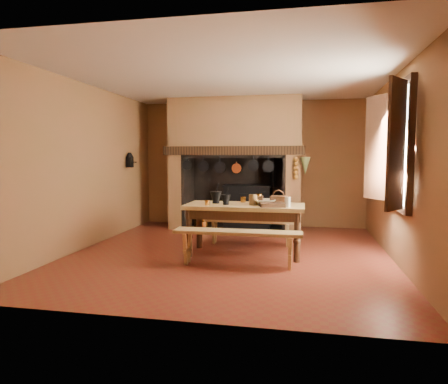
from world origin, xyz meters
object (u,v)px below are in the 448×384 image
(work_table, at_px, (245,212))
(coffee_grinder, at_px, (259,199))
(iron_range, at_px, (248,206))
(bench_front, at_px, (237,240))
(mixing_bowl, at_px, (264,202))
(wicker_basket, at_px, (278,200))

(work_table, height_order, coffee_grinder, coffee_grinder)
(iron_range, relative_size, bench_front, 0.88)
(iron_range, height_order, work_table, iron_range)
(work_table, distance_m, bench_front, 0.76)
(iron_range, distance_m, mixing_bowl, 2.58)
(coffee_grinder, bearing_deg, work_table, -155.25)
(mixing_bowl, bearing_deg, wicker_basket, 21.75)
(work_table, xyz_separation_m, wicker_basket, (0.52, 0.10, 0.20))
(work_table, bearing_deg, mixing_bowl, 1.94)
(iron_range, xyz_separation_m, work_table, (0.29, -2.49, 0.20))
(wicker_basket, bearing_deg, mixing_bowl, -152.15)
(coffee_grinder, bearing_deg, wicker_basket, 0.83)
(mixing_bowl, bearing_deg, coffee_grinder, 134.50)
(mixing_bowl, relative_size, wicker_basket, 1.36)
(iron_range, relative_size, coffee_grinder, 7.81)
(coffee_grinder, xyz_separation_m, wicker_basket, (0.31, 0.00, -0.00))
(work_table, bearing_deg, coffee_grinder, 24.47)
(bench_front, distance_m, mixing_bowl, 0.90)
(iron_range, distance_m, bench_front, 3.20)
(work_table, distance_m, coffee_grinder, 0.31)
(iron_range, distance_m, coffee_grinder, 2.48)
(mixing_bowl, bearing_deg, iron_range, 103.26)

